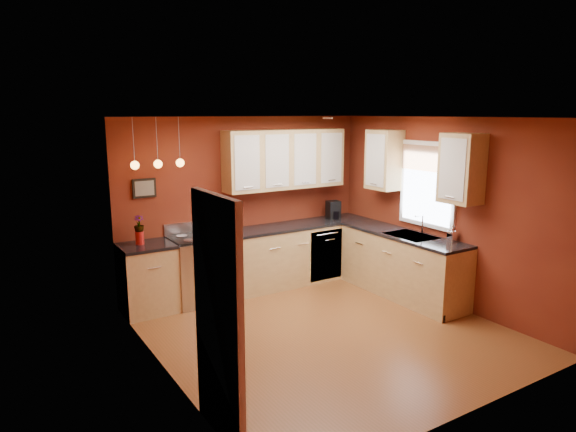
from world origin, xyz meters
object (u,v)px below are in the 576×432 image
red_canister (226,225)px  gas_range (199,269)px  coffee_maker (334,210)px  sink (411,237)px  soap_pump (452,234)px

red_canister → gas_range: bearing=-169.9°
red_canister → coffee_maker: size_ratio=0.67×
sink → red_canister: 2.68m
soap_pump → red_canister: bearing=137.8°
gas_range → red_canister: (0.47, 0.08, 0.56)m
coffee_maker → red_canister: bearing=-174.1°
gas_range → coffee_maker: (2.39, 0.03, 0.59)m
soap_pump → gas_range: bearing=144.0°
red_canister → soap_pump: 3.18m
red_canister → coffee_maker: coffee_maker is taller
coffee_maker → soap_pump: (0.43, -2.08, -0.03)m
gas_range → soap_pump: (2.82, -2.05, 0.57)m
sink → gas_range: bearing=150.2°
red_canister → coffee_maker: (1.92, -0.05, 0.04)m
sink → red_canister: size_ratio=3.54×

